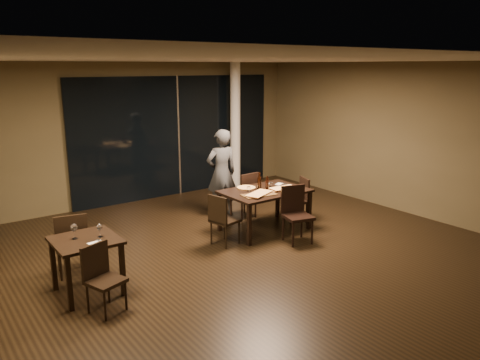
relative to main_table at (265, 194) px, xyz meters
The scene contains 30 objects.
ground 1.45m from the main_table, 141.34° to the right, with size 8.00×8.00×0.00m, color black.
wall_back 3.50m from the main_table, 107.10° to the left, with size 8.00×0.10×3.00m, color #4B4028.
wall_right 3.26m from the main_table, 14.70° to the right, with size 0.10×8.00×3.00m, color #4B4028.
ceiling 2.67m from the main_table, 141.34° to the right, with size 8.00×8.00×0.04m, color silver.
window_panel 3.23m from the main_table, 90.00° to the left, with size 5.00×0.06×2.70m, color black.
column 3.28m from the main_table, 63.84° to the left, with size 0.24×0.24×3.00m, color white.
main_table is the anchor object (origin of this frame).
side_table 3.44m from the main_table, behind, with size 0.80×0.80×0.75m.
chair_main_far 0.78m from the main_table, 79.51° to the left, with size 0.45×0.45×0.92m.
chair_main_near 0.73m from the main_table, 83.07° to the right, with size 0.54×0.54×0.95m.
chair_main_left 1.07m from the main_table, behind, with size 0.49×0.49×0.87m.
chair_main_right 0.90m from the main_table, ahead, with size 0.49×0.49×0.84m.
chair_side_far 3.41m from the main_table, behind, with size 0.51×0.51×0.94m.
chair_side_near 3.58m from the main_table, 162.86° to the right, with size 0.49×0.49×0.84m.
diner 1.21m from the main_table, 96.66° to the left, with size 0.59×0.39×1.73m, color #2E3033.
pizza_board_left 0.36m from the main_table, 146.29° to the right, with size 0.59×0.29×0.01m, color #442D16.
pizza_board_right 0.35m from the main_table, 26.72° to the right, with size 0.60×0.30×0.01m, color #4F3519.
oblong_pizza_left 0.36m from the main_table, 146.29° to the right, with size 0.52×0.24×0.02m, color maroon, non-canonical shape.
oblong_pizza_right 0.35m from the main_table, 26.72° to the right, with size 0.47×0.22×0.02m, color #6E0A09, non-canonical shape.
round_pizza 0.37m from the main_table, 119.89° to the left, with size 0.33×0.33×0.01m, color #B83F14.
bottle_a 0.25m from the main_table, 134.32° to the left, with size 0.07×0.07×0.31m, color black, non-canonical shape.
bottle_b 0.21m from the main_table, 26.03° to the right, with size 0.06×0.06×0.26m, color black, non-canonical shape.
bottle_c 0.26m from the main_table, 103.55° to the left, with size 0.07×0.07×0.31m, color black, non-canonical shape.
tumbler_left 0.32m from the main_table, 157.10° to the left, with size 0.07×0.07×0.08m, color white.
tumbler_right 0.31m from the main_table, 28.36° to the left, with size 0.07×0.07×0.08m, color white.
napkin_near 0.55m from the main_table, ahead, with size 0.18×0.10×0.01m, color silver.
napkin_far 0.53m from the main_table, 18.92° to the left, with size 0.18×0.10×0.01m, color white.
wine_glass_a 3.53m from the main_table, behind, with size 0.09×0.09×0.19m, color white, non-canonical shape.
wine_glass_b 3.26m from the main_table, behind, with size 0.07×0.07×0.16m, color white, non-canonical shape.
side_napkin 3.43m from the main_table, 167.45° to the right, with size 0.18×0.11×0.01m, color silver.
Camera 1 is at (-4.15, -5.44, 2.92)m, focal length 35.00 mm.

